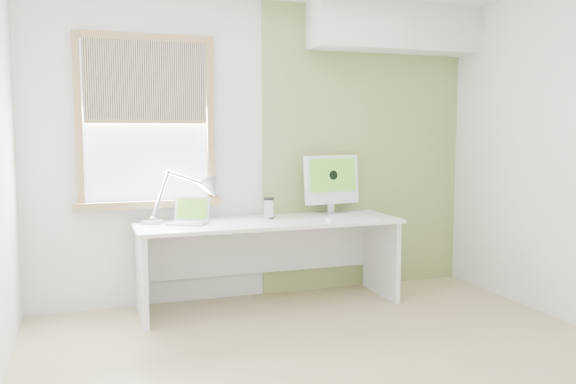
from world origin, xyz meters
name	(u,v)px	position (x,y,z in m)	size (l,w,h in m)	color
room	(344,160)	(0.00, 0.00, 1.30)	(4.04, 3.54, 2.64)	tan
accent_wall	(364,149)	(1.00, 1.74, 1.30)	(2.00, 0.02, 2.60)	olive
soffit	(395,28)	(1.20, 1.57, 2.40)	(1.60, 0.40, 0.42)	white
window	(147,122)	(-1.00, 1.71, 1.54)	(1.20, 0.14, 1.42)	#9D7945
desk	(267,242)	(-0.05, 1.44, 0.53)	(2.20, 0.70, 0.73)	white
desk_lamp	(200,192)	(-0.58, 1.65, 0.96)	(0.78, 0.40, 0.43)	#B2B4B6
laptop	(190,217)	(-0.71, 1.44, 0.78)	(0.38, 0.36, 0.21)	#B2B4B6
phone_dock	(267,214)	(-0.04, 1.49, 0.76)	(0.08, 0.08, 0.12)	#B2B4B6
external_drive	(269,208)	(-0.01, 1.52, 0.81)	(0.12, 0.15, 0.17)	#B2B4B6
imac	(332,181)	(0.61, 1.60, 1.02)	(0.54, 0.21, 0.53)	#B2B4B6
keyboard	(352,219)	(0.60, 1.15, 0.74)	(0.44, 0.13, 0.02)	white
mouse	(330,219)	(0.41, 1.18, 0.75)	(0.06, 0.10, 0.03)	white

